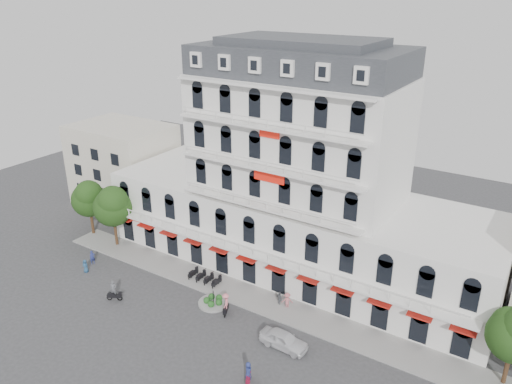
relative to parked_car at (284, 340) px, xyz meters
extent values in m
plane|color=#38383A|center=(-6.41, -4.15, -0.78)|extent=(120.00, 120.00, 0.00)
cube|color=gray|center=(-6.41, 4.85, -0.70)|extent=(53.00, 4.00, 0.16)
cube|color=silver|center=(-6.41, 13.85, 3.72)|extent=(45.00, 14.00, 9.00)
cube|color=silver|center=(-6.41, 13.85, 14.72)|extent=(22.00, 12.00, 13.00)
cube|color=#2D3035|center=(-6.41, 13.85, 22.72)|extent=(21.56, 11.76, 3.00)
cube|color=#2D3035|center=(-6.41, 13.85, 24.62)|extent=(15.84, 8.64, 0.80)
cube|color=red|center=(-6.41, 6.35, 2.72)|extent=(40.50, 1.00, 0.15)
cube|color=red|center=(-6.41, 7.73, 12.22)|extent=(3.50, 0.10, 1.40)
cube|color=beige|center=(-36.41, 15.85, 5.22)|extent=(14.00, 10.00, 12.00)
cylinder|color=gray|center=(-9.41, 1.85, -0.66)|extent=(3.20, 3.20, 0.24)
cylinder|color=black|center=(-9.41, 1.85, 0.12)|extent=(0.08, 0.08, 1.40)
sphere|color=#1E531B|center=(-8.71, 1.85, -0.33)|extent=(0.70, 0.70, 0.70)
sphere|color=#1E531B|center=(-9.19, 2.52, -0.33)|extent=(0.70, 0.70, 0.70)
sphere|color=#1E531B|center=(-9.97, 2.27, -0.33)|extent=(0.70, 0.70, 0.70)
sphere|color=#1E531B|center=(-9.98, 1.45, -0.33)|extent=(0.70, 0.70, 0.70)
sphere|color=#1E531B|center=(-9.21, 1.18, -0.33)|extent=(0.70, 0.70, 0.70)
cylinder|color=#382314|center=(-32.41, 5.85, 0.98)|extent=(0.36, 0.36, 3.52)
sphere|color=#173611|center=(-32.41, 5.85, 4.18)|extent=(4.48, 4.48, 4.48)
sphere|color=#173611|center=(-31.91, 5.55, 5.22)|extent=(3.52, 3.52, 3.52)
sphere|color=#173611|center=(-32.81, 6.15, 4.82)|extent=(3.20, 3.20, 3.20)
cylinder|color=#382314|center=(-27.41, 5.35, 1.09)|extent=(0.36, 0.36, 3.74)
sphere|color=#173611|center=(-27.41, 5.35, 4.49)|extent=(4.76, 4.76, 4.76)
sphere|color=#173611|center=(-26.91, 5.05, 5.59)|extent=(3.74, 3.74, 3.74)
sphere|color=#173611|center=(-27.81, 5.65, 5.17)|extent=(3.40, 3.40, 3.40)
cylinder|color=#382314|center=(17.59, 5.85, 0.93)|extent=(0.36, 0.36, 3.43)
sphere|color=#173611|center=(17.19, 6.15, 4.68)|extent=(3.12, 3.12, 3.12)
imported|color=silver|center=(0.00, 0.00, 0.00)|extent=(4.61, 1.90, 1.56)
cube|color=black|center=(-18.56, -3.22, -0.23)|extent=(1.49, 1.02, 0.35)
torus|color=black|center=(-18.08, -2.96, -0.50)|extent=(0.59, 0.39, 0.60)
torus|color=black|center=(-19.05, -3.48, -0.50)|extent=(0.59, 0.39, 0.60)
imported|color=#57595F|center=(-18.56, -3.22, 0.61)|extent=(0.81, 0.72, 1.88)
cube|color=maroon|center=(-0.25, -5.48, -0.23)|extent=(1.04, 1.48, 0.35)
torus|color=black|center=(-0.52, -5.00, -0.50)|extent=(0.40, 0.58, 0.60)
imported|color=navy|center=(-0.25, -5.48, 0.49)|extent=(0.85, 0.96, 1.65)
cube|color=black|center=(-7.35, 1.19, -0.23)|extent=(0.94, 1.51, 0.35)
torus|color=black|center=(-7.12, 0.69, -0.50)|extent=(0.36, 0.60, 0.60)
torus|color=black|center=(-7.58, 1.69, -0.50)|extent=(0.36, 0.60, 0.60)
imported|color=pink|center=(-7.35, 1.19, 0.61)|extent=(1.15, 1.40, 1.89)
imported|color=navy|center=(-25.59, -1.09, 0.01)|extent=(0.81, 0.57, 1.58)
imported|color=#57585E|center=(-3.55, 5.35, 0.01)|extent=(1.01, 0.76, 1.59)
imported|color=#C3676E|center=(-2.65, 5.35, 0.11)|extent=(1.33, 1.12, 1.79)
imported|color=navy|center=(-26.41, 0.64, 0.06)|extent=(0.63, 0.73, 1.69)
camera|label=1|loc=(17.66, -32.24, 29.77)|focal=35.00mm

